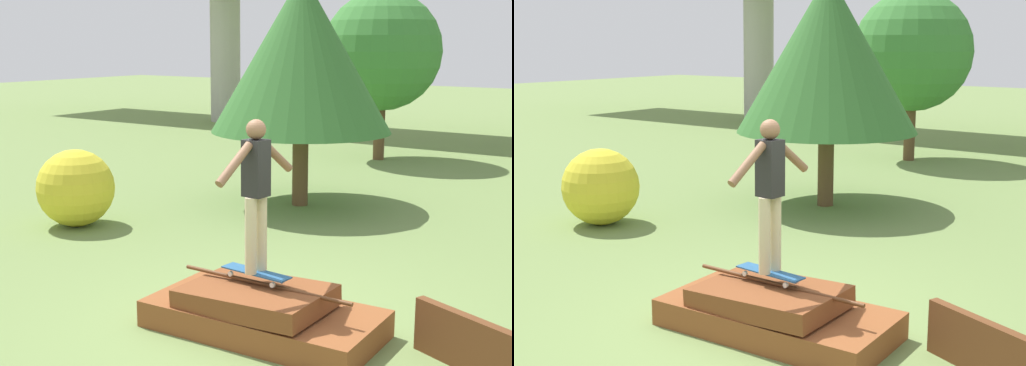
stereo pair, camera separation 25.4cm
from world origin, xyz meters
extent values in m
plane|color=olive|center=(0.00, 0.00, 0.00)|extent=(80.00, 80.00, 0.00)
cube|color=brown|center=(0.00, 0.00, 0.14)|extent=(2.46, 1.29, 0.28)
cube|color=brown|center=(-0.05, -0.08, 0.39)|extent=(1.48, 1.01, 0.27)
cylinder|color=#5B3319|center=(0.00, 0.00, 0.51)|extent=(2.02, 0.04, 0.04)
cube|color=#5B3319|center=(2.06, 0.29, 0.26)|extent=(1.26, 0.59, 0.52)
cube|color=#23517F|center=(-0.11, 0.02, 0.61)|extent=(0.80, 0.25, 0.01)
cylinder|color=silver|center=(0.17, 0.08, 0.56)|extent=(0.06, 0.03, 0.05)
cylinder|color=silver|center=(0.16, -0.08, 0.56)|extent=(0.06, 0.03, 0.05)
cylinder|color=silver|center=(-0.38, 0.12, 0.56)|extent=(0.06, 0.03, 0.05)
cylinder|color=silver|center=(-0.39, -0.04, 0.56)|extent=(0.06, 0.03, 0.05)
cylinder|color=#C6B78E|center=(-0.10, 0.11, 1.02)|extent=(0.12, 0.12, 0.79)
cylinder|color=#C6B78E|center=(-0.12, -0.06, 1.02)|extent=(0.12, 0.12, 0.79)
cube|color=black|center=(-0.11, 0.02, 1.70)|extent=(0.23, 0.23, 0.57)
sphere|color=brown|center=(-0.11, 0.02, 2.09)|extent=(0.20, 0.20, 0.20)
cylinder|color=brown|center=(-0.09, 0.35, 1.78)|extent=(0.12, 0.51, 0.40)
cylinder|color=brown|center=(-0.13, -0.31, 1.78)|extent=(0.12, 0.51, 0.40)
cylinder|color=#A8A59E|center=(-12.10, 15.36, 2.60)|extent=(1.10, 1.10, 5.19)
cylinder|color=brown|center=(-2.70, 5.17, 0.67)|extent=(0.29, 0.29, 1.35)
cone|color=#336B2D|center=(-2.70, 5.17, 2.73)|extent=(3.22, 3.22, 2.76)
cylinder|color=brown|center=(-3.71, 10.64, 0.72)|extent=(0.28, 0.28, 1.45)
sphere|color=#387A33|center=(-3.71, 10.64, 2.69)|extent=(2.92, 2.92, 2.92)
sphere|color=gold|center=(-4.89, 1.83, 0.62)|extent=(1.25, 1.25, 1.25)
camera|label=1|loc=(3.87, -5.72, 2.95)|focal=50.00mm
camera|label=2|loc=(4.08, -5.57, 2.95)|focal=50.00mm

